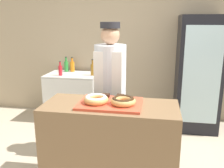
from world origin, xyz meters
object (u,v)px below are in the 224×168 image
at_px(baker_person, 110,89).
at_px(beverage_fridge, 198,74).
at_px(donut_light_glaze, 96,99).
at_px(brownie_back_right, 120,96).
at_px(bottle_amber, 93,69).
at_px(chest_freezer, 73,96).
at_px(serving_tray, 110,104).
at_px(bottle_green, 66,66).
at_px(bottle_red, 60,70).
at_px(bottle_orange, 72,66).
at_px(donut_chocolate_glaze, 123,100).
at_px(brownie_back_left, 106,96).

distance_m(baker_person, beverage_fridge, 1.61).
distance_m(donut_light_glaze, brownie_back_right, 0.28).
xyz_separation_m(baker_person, bottle_amber, (-0.49, 1.07, 0.02)).
relative_size(baker_person, chest_freezer, 1.94).
bearing_deg(serving_tray, beverage_fridge, 58.45).
height_order(bottle_amber, bottle_green, bottle_amber).
height_order(brownie_back_right, bottle_red, bottle_red).
xyz_separation_m(brownie_back_right, baker_person, (-0.19, 0.48, -0.07)).
relative_size(donut_light_glaze, bottle_orange, 0.91).
distance_m(brownie_back_right, bottle_amber, 1.69).
relative_size(brownie_back_right, baker_person, 0.04).
bearing_deg(serving_tray, brownie_back_right, 64.55).
height_order(serving_tray, chest_freezer, serving_tray).
distance_m(brownie_back_right, baker_person, 0.52).
xyz_separation_m(bottle_orange, bottle_green, (-0.10, -0.03, 0.00)).
xyz_separation_m(brownie_back_right, bottle_red, (-1.20, 1.44, -0.05)).
distance_m(bottle_orange, bottle_red, 0.36).
relative_size(beverage_fridge, bottle_red, 7.47).
bearing_deg(brownie_back_right, serving_tray, -115.45).
bearing_deg(brownie_back_right, baker_person, 111.80).
relative_size(donut_chocolate_glaze, beverage_fridge, 0.13).
bearing_deg(bottle_red, bottle_orange, 75.99).
bearing_deg(serving_tray, chest_freezer, 119.32).
xyz_separation_m(donut_chocolate_glaze, bottle_amber, (-0.74, 1.74, -0.06)).
bearing_deg(bottle_red, beverage_fridge, 3.49).
distance_m(donut_chocolate_glaze, chest_freezer, 2.17).
bearing_deg(bottle_orange, chest_freezer, -72.55).
distance_m(donut_chocolate_glaze, baker_person, 0.72).
bearing_deg(donut_chocolate_glaze, brownie_back_left, 136.75).
height_order(donut_chocolate_glaze, brownie_back_left, donut_chocolate_glaze).
distance_m(donut_light_glaze, beverage_fridge, 2.14).
bearing_deg(serving_tray, bottle_orange, 118.16).
xyz_separation_m(donut_light_glaze, bottle_amber, (-0.48, 1.74, -0.06)).
height_order(baker_person, bottle_orange, baker_person).
bearing_deg(baker_person, donut_chocolate_glaze, -69.83).
xyz_separation_m(donut_light_glaze, baker_person, (0.01, 0.67, -0.09)).
xyz_separation_m(serving_tray, bottle_green, (-1.14, 1.92, -0.01)).
bearing_deg(chest_freezer, donut_chocolate_glaze, -58.06).
distance_m(brownie_back_left, bottle_amber, 1.64).
bearing_deg(bottle_red, brownie_back_right, -50.15).
bearing_deg(chest_freezer, bottle_amber, -5.37).
height_order(baker_person, beverage_fridge, beverage_fridge).
bearing_deg(serving_tray, bottle_green, 120.78).
bearing_deg(brownie_back_right, bottle_red, 129.85).
relative_size(donut_chocolate_glaze, bottle_red, 0.99).
bearing_deg(brownie_back_left, baker_person, 95.01).
bearing_deg(bottle_amber, brownie_back_right, -66.24).
xyz_separation_m(serving_tray, bottle_orange, (-1.04, 1.95, -0.02)).
xyz_separation_m(baker_person, bottle_orange, (-0.93, 1.32, 0.02)).
height_order(serving_tray, brownie_back_left, brownie_back_left).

